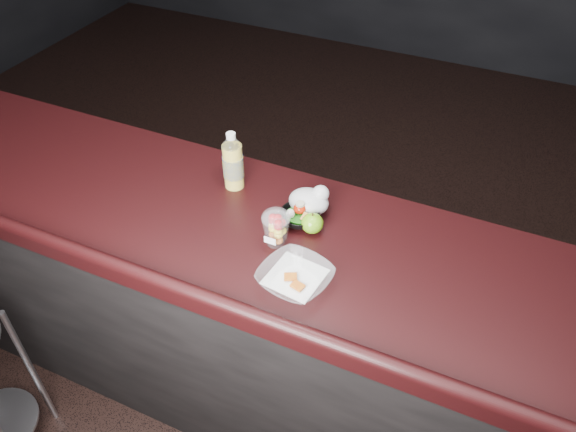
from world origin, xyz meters
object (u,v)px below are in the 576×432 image
object	(u,v)px
lemonade_bottle	(233,165)
fruit_cup	(276,227)
snack_bowl	(299,216)
takeout_bowl	(295,278)
green_apple	(312,223)

from	to	relation	value
lemonade_bottle	fruit_cup	world-z (taller)	lemonade_bottle
lemonade_bottle	snack_bowl	world-z (taller)	lemonade_bottle
lemonade_bottle	takeout_bowl	bearing A→B (deg)	-41.36
lemonade_bottle	green_apple	xyz separation A→B (m)	(0.36, -0.11, -0.06)
takeout_bowl	lemonade_bottle	bearing A→B (deg)	138.64
green_apple	takeout_bowl	distance (m)	0.25
lemonade_bottle	green_apple	distance (m)	0.38
lemonade_bottle	fruit_cup	xyz separation A→B (m)	(0.27, -0.21, -0.03)
lemonade_bottle	green_apple	size ratio (longest dim) A/B	2.92
takeout_bowl	fruit_cup	bearing A→B (deg)	132.62
fruit_cup	takeout_bowl	xyz separation A→B (m)	(0.13, -0.14, -0.04)
green_apple	snack_bowl	xyz separation A→B (m)	(-0.06, 0.03, -0.01)
fruit_cup	green_apple	distance (m)	0.14
fruit_cup	snack_bowl	distance (m)	0.13
fruit_cup	snack_bowl	bearing A→B (deg)	77.12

